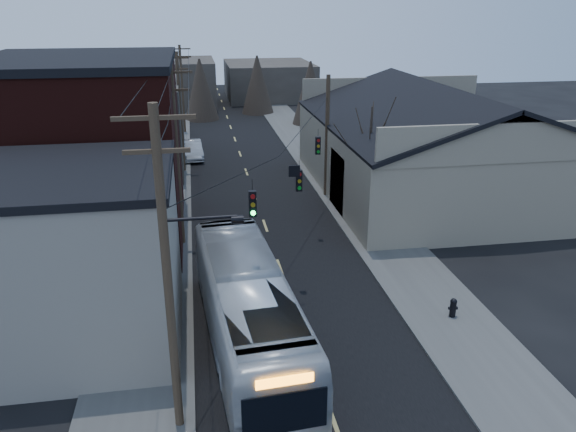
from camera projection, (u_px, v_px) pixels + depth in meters
name	position (u px, v px, depth m)	size (l,w,h in m)	color
road_surface	(249.00, 179.00, 43.97)	(9.00, 110.00, 0.02)	black
sidewalk_left	(164.00, 183.00, 42.95)	(4.00, 110.00, 0.12)	#474744
sidewalk_right	(330.00, 175.00, 44.96)	(4.00, 110.00, 0.12)	#474744
building_clapboard	(72.00, 260.00, 21.98)	(8.00, 8.00, 7.00)	gray
building_brick	(87.00, 154.00, 31.43)	(10.00, 12.00, 10.00)	black
building_left_far	(127.00, 124.00, 46.79)	(9.00, 14.00, 7.00)	#38322D
warehouse	(435.00, 155.00, 40.42)	(16.16, 20.60, 7.73)	#81715E
building_far_left	(176.00, 83.00, 74.24)	(10.00, 12.00, 6.00)	#38322D
building_far_right	(269.00, 80.00, 81.05)	(12.00, 14.00, 5.00)	#38322D
bare_tree	(369.00, 165.00, 34.48)	(0.40, 0.40, 7.20)	black
utility_lines	(208.00, 135.00, 36.33)	(11.24, 45.28, 10.50)	#382B1E
bus	(248.00, 309.00, 21.90)	(2.94, 12.56, 3.50)	#B7BEC4
parked_car	(192.00, 150.00, 49.57)	(1.67, 4.79, 1.58)	#AAADB2
fire_hydrant	(453.00, 307.00, 24.33)	(0.41, 0.30, 0.87)	black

